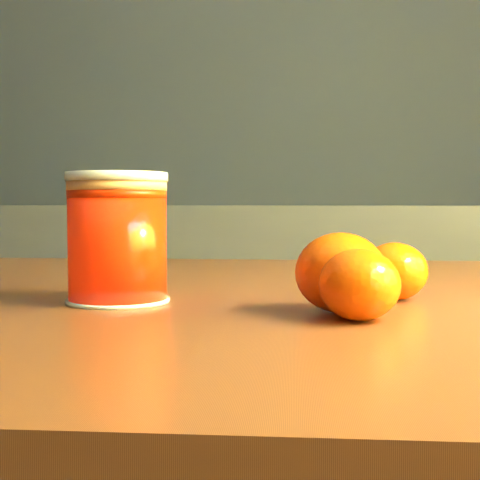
# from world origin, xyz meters

# --- Properties ---
(kitchen_counter) EXTENTS (3.15, 0.60, 0.90)m
(kitchen_counter) POSITION_xyz_m (0.00, 1.45, 0.45)
(kitchen_counter) COLOR #4E4F53
(kitchen_counter) RESTS_ON ground
(table) EXTENTS (1.21, 0.94, 0.82)m
(table) POSITION_xyz_m (1.00, 0.30, 0.72)
(table) COLOR brown
(table) RESTS_ON ground
(juice_glass) EXTENTS (0.09, 0.09, 0.11)m
(juice_glass) POSITION_xyz_m (0.79, 0.20, 0.87)
(juice_glass) COLOR #FF2005
(juice_glass) RESTS_ON table
(orange_front) EXTENTS (0.09, 0.09, 0.06)m
(orange_front) POSITION_xyz_m (0.98, 0.19, 0.85)
(orange_front) COLOR #EE4A04
(orange_front) RESTS_ON table
(orange_back) EXTENTS (0.07, 0.07, 0.05)m
(orange_back) POSITION_xyz_m (1.02, 0.27, 0.84)
(orange_back) COLOR #EE4A04
(orange_back) RESTS_ON table
(orange_extra) EXTENTS (0.08, 0.08, 0.05)m
(orange_extra) POSITION_xyz_m (1.00, 0.16, 0.85)
(orange_extra) COLOR #EE4A04
(orange_extra) RESTS_ON table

